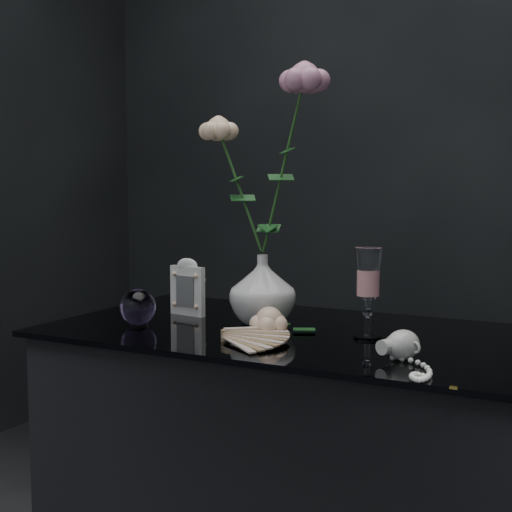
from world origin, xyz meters
The scene contains 9 objects.
table centered at (0.00, 0.05, 0.38)m, with size 1.05×0.58×0.76m.
vase centered at (-0.09, 0.08, 0.84)m, with size 0.15×0.15×0.16m, color silver.
wine_glass centered at (0.17, 0.04, 0.85)m, with size 0.06×0.06×0.19m, color white, non-canonical shape.
picture_frame centered at (-0.29, 0.09, 0.83)m, with size 0.10×0.08×0.14m, color white, non-canonical shape.
paperweight centered at (-0.33, -0.06, 0.80)m, with size 0.08×0.08×0.08m, color #9274BD, non-canonical shape.
paper_fan centered at (-0.07, -0.11, 0.78)m, with size 0.26×0.20×0.03m, color beige, non-canonical shape.
loose_rose centered at (-0.02, -0.03, 0.79)m, with size 0.13×0.18×0.06m, color #FFC7A4, non-canonical shape.
pearl_jar centered at (0.28, -0.10, 0.79)m, with size 0.19×0.20×0.06m, color silver, non-canonical shape.
roses centered at (-0.07, 0.08, 1.13)m, with size 0.28×0.11×0.47m.
Camera 1 is at (0.63, -1.33, 1.07)m, focal length 50.00 mm.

